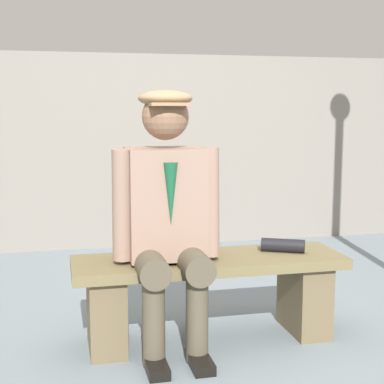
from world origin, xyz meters
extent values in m
plane|color=slate|center=(0.00, 0.00, 0.00)|extent=(30.00, 30.00, 0.00)
cube|color=brown|center=(0.00, 0.00, 0.43)|extent=(1.43, 0.43, 0.05)
cube|color=brown|center=(-0.54, 0.00, 0.20)|extent=(0.18, 0.37, 0.40)
cube|color=brown|center=(0.54, 0.00, 0.20)|extent=(0.18, 0.37, 0.40)
cube|color=gray|center=(0.23, 0.00, 0.75)|extent=(0.39, 0.30, 0.56)
cylinder|color=#1E2338|center=(0.23, 0.00, 1.00)|extent=(0.21, 0.21, 0.06)
cone|color=#195938|center=(0.23, 0.15, 0.82)|extent=(0.07, 0.07, 0.31)
sphere|color=#8C664C|center=(0.23, 0.02, 1.19)|extent=(0.24, 0.24, 0.24)
ellipsoid|color=#987757|center=(0.23, 0.02, 1.28)|extent=(0.27, 0.27, 0.08)
cube|color=#987757|center=(0.23, 0.13, 1.25)|extent=(0.19, 0.11, 0.02)
cylinder|color=brown|center=(0.13, 0.13, 0.47)|extent=(0.15, 0.43, 0.15)
cylinder|color=brown|center=(0.13, 0.26, 0.24)|extent=(0.11, 0.11, 0.47)
cube|color=black|center=(0.13, 0.32, 0.03)|extent=(0.10, 0.24, 0.05)
cylinder|color=gray|center=(0.01, 0.04, 0.75)|extent=(0.11, 0.14, 0.56)
cylinder|color=brown|center=(0.34, 0.13, 0.47)|extent=(0.15, 0.43, 0.15)
cylinder|color=brown|center=(0.34, 0.26, 0.24)|extent=(0.11, 0.11, 0.47)
cube|color=black|center=(0.34, 0.32, 0.03)|extent=(0.10, 0.24, 0.05)
cylinder|color=gray|center=(0.46, 0.04, 0.75)|extent=(0.11, 0.13, 0.56)
cylinder|color=black|center=(-0.42, -0.02, 0.49)|extent=(0.24, 0.17, 0.07)
cube|color=gray|center=(0.00, -2.33, 0.85)|extent=(12.00, 0.24, 1.70)
camera|label=1|loc=(0.76, 2.88, 1.23)|focal=54.43mm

